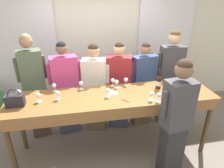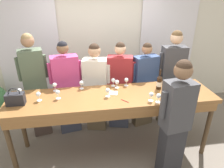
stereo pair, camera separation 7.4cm
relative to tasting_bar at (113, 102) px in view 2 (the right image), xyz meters
The scene contains 28 objects.
ground_plane 0.95m from the tasting_bar, 90.00° to the left, with size 18.00×18.00×0.00m, color #70665B.
wall_back 1.72m from the tasting_bar, 90.00° to the left, with size 12.00×0.06×2.80m.
curtain_panel_left 2.20m from the tasting_bar, 132.49° to the left, with size 1.22×0.03×2.69m.
curtain_panel_right 2.20m from the tasting_bar, 47.51° to the left, with size 1.22×0.03×2.69m.
tasting_bar is the anchor object (origin of this frame).
wine_bottle 0.79m from the tasting_bar, ahead, with size 0.08×0.08×0.32m.
handbag 1.35m from the tasting_bar, behind, with size 0.24×0.12×0.25m.
wine_glass_front_left 0.21m from the tasting_bar, behind, with size 0.07×0.07×0.13m.
wine_glass_front_mid 1.06m from the tasting_bar, behind, with size 0.07×0.07×0.13m.
wine_glass_front_right 0.81m from the tasting_bar, behind, with size 0.07×0.07×0.13m.
wine_glass_center_left 0.58m from the tasting_bar, 23.35° to the right, with size 0.07×0.07×0.13m.
wine_glass_center_mid 0.34m from the tasting_bar, 68.07° to the left, with size 0.07×0.07×0.13m.
wine_glass_center_right 0.46m from the tasting_bar, 49.90° to the left, with size 0.07×0.07×0.13m.
wine_glass_back_left 0.58m from the tasting_bar, 145.10° to the left, with size 0.07×0.07×0.13m.
wine_glass_back_mid 1.19m from the tasting_bar, 10.31° to the left, with size 0.07×0.07×0.13m.
wine_glass_back_right 1.36m from the tasting_bar, behind, with size 0.07×0.07×0.13m.
wine_glass_near_host 0.67m from the tasting_bar, 24.71° to the right, with size 0.07×0.07×0.13m.
wine_glass_by_bottle 0.93m from the tasting_bar, 160.23° to the left, with size 0.07×0.07×0.13m.
wine_glass_by_handbag 0.39m from the tasting_bar, 80.33° to the left, with size 0.07×0.07×0.13m.
napkin 0.14m from the tasting_bar, 78.32° to the left, with size 0.15×0.15×0.00m.
pen 0.25m from the tasting_bar, 50.88° to the right, with size 0.09×0.10×0.01m.
guest_olive_jacket 1.40m from the tasting_bar, 151.05° to the left, with size 0.48×0.32×1.87m.
guest_pink_top 0.99m from the tasting_bar, 136.38° to the left, with size 0.56×0.30×1.73m.
guest_cream_sweater 0.72m from the tasting_bar, 106.88° to the left, with size 0.53×0.34×1.67m.
guest_striped_shirt 0.72m from the tasting_bar, 71.23° to the left, with size 0.55×0.32×1.68m.
guest_navy_coat 0.98m from the tasting_bar, 44.09° to the left, with size 0.55×0.31×1.65m.
guest_beige_cap 1.39m from the tasting_bar, 29.24° to the left, with size 0.54×0.25×1.84m.
host_pouring 0.92m from the tasting_bar, 38.25° to the right, with size 0.47×0.29×1.76m.
Camera 2 is at (-0.41, -2.57, 2.46)m, focal length 32.00 mm.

